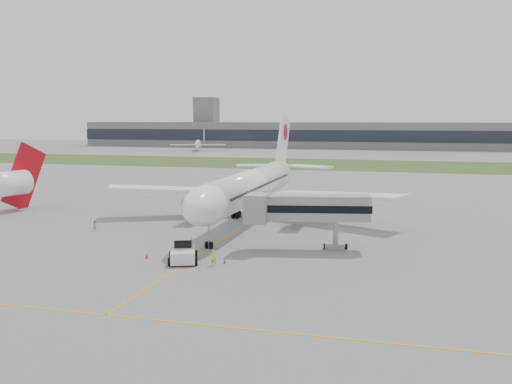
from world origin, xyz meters
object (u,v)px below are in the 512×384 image
(neighbor_aircraft, at_px, (6,183))
(jet_bridge, at_px, (304,208))
(airliner, at_px, (252,185))
(pushback_tug, at_px, (183,252))
(ground_crew_near, at_px, (213,258))

(neighbor_aircraft, bearing_deg, jet_bridge, -1.62)
(airliner, xyz_separation_m, neighbor_aircraft, (-43.21, -2.43, -0.68))
(pushback_tug, relative_size, jet_bridge, 0.36)
(airliner, height_order, ground_crew_near, airliner)
(airliner, xyz_separation_m, ground_crew_near, (3.31, -27.62, -4.77))
(neighbor_aircraft, bearing_deg, ground_crew_near, -14.72)
(ground_crew_near, bearing_deg, airliner, -92.67)
(jet_bridge, relative_size, neighbor_aircraft, 0.95)
(jet_bridge, bearing_deg, pushback_tug, -154.09)
(airliner, bearing_deg, jet_bridge, -56.69)
(jet_bridge, xyz_separation_m, ground_crew_near, (-8.14, -10.20, -4.26))
(pushback_tug, distance_m, ground_crew_near, 4.10)
(pushback_tug, xyz_separation_m, neighbor_aircraft, (-42.54, 24.19, 3.86))
(jet_bridge, bearing_deg, airliner, 111.99)
(neighbor_aircraft, bearing_deg, airliner, 16.94)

